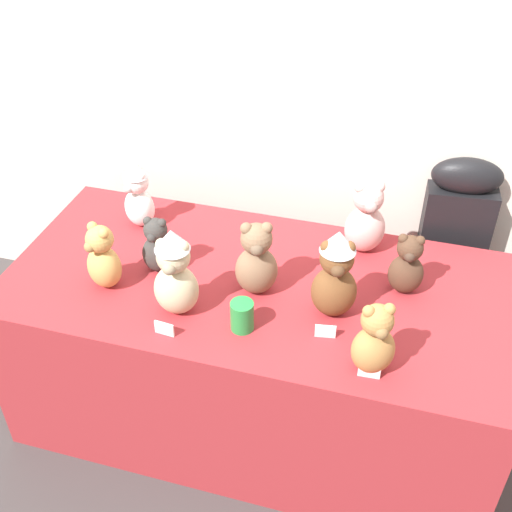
{
  "coord_description": "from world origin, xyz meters",
  "views": [
    {
      "loc": [
        0.51,
        -1.52,
        2.26
      ],
      "look_at": [
        0.0,
        0.25,
        0.85
      ],
      "focal_mm": 45.09,
      "sensor_mm": 36.0,
      "label": 1
    }
  ],
  "objects_px": {
    "instrument_case": "(447,265)",
    "teddy_bear_cocoa": "(407,266)",
    "teddy_bear_charcoal": "(157,246)",
    "teddy_bear_blush": "(366,219)",
    "party_cup_green": "(242,316)",
    "teddy_bear_honey": "(103,258)",
    "teddy_bear_sand": "(175,273)",
    "teddy_bear_chestnut": "(335,275)",
    "display_table": "(256,351)",
    "teddy_bear_caramel": "(374,341)",
    "teddy_bear_mocha": "(256,261)",
    "teddy_bear_snow": "(138,195)"
  },
  "relations": [
    {
      "from": "teddy_bear_cocoa",
      "to": "party_cup_green",
      "type": "xyz_separation_m",
      "value": [
        -0.51,
        -0.35,
        -0.06
      ]
    },
    {
      "from": "teddy_bear_caramel",
      "to": "teddy_bear_charcoal",
      "type": "bearing_deg",
      "value": 137.08
    },
    {
      "from": "teddy_bear_chestnut",
      "to": "teddy_bear_cocoa",
      "type": "bearing_deg",
      "value": 25.66
    },
    {
      "from": "teddy_bear_chestnut",
      "to": "teddy_bear_snow",
      "type": "relative_size",
      "value": 1.18
    },
    {
      "from": "teddy_bear_sand",
      "to": "teddy_bear_chestnut",
      "type": "xyz_separation_m",
      "value": [
        0.52,
        0.14,
        0.0
      ]
    },
    {
      "from": "display_table",
      "to": "teddy_bear_sand",
      "type": "relative_size",
      "value": 5.44
    },
    {
      "from": "display_table",
      "to": "teddy_bear_cocoa",
      "type": "xyz_separation_m",
      "value": [
        0.53,
        0.1,
        0.48
      ]
    },
    {
      "from": "teddy_bear_charcoal",
      "to": "teddy_bear_mocha",
      "type": "bearing_deg",
      "value": -4.08
    },
    {
      "from": "teddy_bear_mocha",
      "to": "teddy_bear_chestnut",
      "type": "bearing_deg",
      "value": -25.86
    },
    {
      "from": "teddy_bear_blush",
      "to": "teddy_bear_mocha",
      "type": "xyz_separation_m",
      "value": [
        -0.34,
        -0.36,
        -0.0
      ]
    },
    {
      "from": "instrument_case",
      "to": "teddy_bear_honey",
      "type": "relative_size",
      "value": 3.98
    },
    {
      "from": "teddy_bear_blush",
      "to": "teddy_bear_caramel",
      "type": "distance_m",
      "value": 0.64
    },
    {
      "from": "display_table",
      "to": "teddy_bear_charcoal",
      "type": "distance_m",
      "value": 0.61
    },
    {
      "from": "display_table",
      "to": "teddy_bear_blush",
      "type": "relative_size",
      "value": 6.09
    },
    {
      "from": "teddy_bear_sand",
      "to": "party_cup_green",
      "type": "bearing_deg",
      "value": -11.01
    },
    {
      "from": "teddy_bear_honey",
      "to": "teddy_bear_chestnut",
      "type": "relative_size",
      "value": 0.76
    },
    {
      "from": "teddy_bear_cocoa",
      "to": "teddy_bear_charcoal",
      "type": "xyz_separation_m",
      "value": [
        -0.9,
        -0.13,
        -0.0
      ]
    },
    {
      "from": "teddy_bear_honey",
      "to": "teddy_bear_snow",
      "type": "xyz_separation_m",
      "value": [
        -0.04,
        0.4,
        0.02
      ]
    },
    {
      "from": "instrument_case",
      "to": "party_cup_green",
      "type": "bearing_deg",
      "value": -135.22
    },
    {
      "from": "instrument_case",
      "to": "teddy_bear_caramel",
      "type": "relative_size",
      "value": 3.91
    },
    {
      "from": "teddy_bear_cocoa",
      "to": "teddy_bear_chestnut",
      "type": "bearing_deg",
      "value": -144.17
    },
    {
      "from": "display_table",
      "to": "teddy_bear_mocha",
      "type": "distance_m",
      "value": 0.51
    },
    {
      "from": "teddy_bear_chestnut",
      "to": "display_table",
      "type": "bearing_deg",
      "value": 149.25
    },
    {
      "from": "teddy_bear_blush",
      "to": "teddy_bear_chestnut",
      "type": "bearing_deg",
      "value": -117.11
    },
    {
      "from": "instrument_case",
      "to": "teddy_bear_cocoa",
      "type": "bearing_deg",
      "value": -115.6
    },
    {
      "from": "display_table",
      "to": "teddy_bear_snow",
      "type": "distance_m",
      "value": 0.8
    },
    {
      "from": "teddy_bear_sand",
      "to": "teddy_bear_blush",
      "type": "bearing_deg",
      "value": 37.5
    },
    {
      "from": "teddy_bear_sand",
      "to": "teddy_bear_chestnut",
      "type": "height_order",
      "value": "teddy_bear_chestnut"
    },
    {
      "from": "instrument_case",
      "to": "teddy_bear_caramel",
      "type": "xyz_separation_m",
      "value": [
        -0.23,
        -0.89,
        0.33
      ]
    },
    {
      "from": "instrument_case",
      "to": "teddy_bear_chestnut",
      "type": "xyz_separation_m",
      "value": [
        -0.4,
        -0.66,
        0.37
      ]
    },
    {
      "from": "teddy_bear_snow",
      "to": "teddy_bear_chestnut",
      "type": "bearing_deg",
      "value": 3.62
    },
    {
      "from": "display_table",
      "to": "party_cup_green",
      "type": "distance_m",
      "value": 0.49
    },
    {
      "from": "teddy_bear_cocoa",
      "to": "teddy_bear_blush",
      "type": "height_order",
      "value": "teddy_bear_blush"
    },
    {
      "from": "display_table",
      "to": "teddy_bear_mocha",
      "type": "relative_size",
      "value": 6.28
    },
    {
      "from": "instrument_case",
      "to": "teddy_bear_cocoa",
      "type": "height_order",
      "value": "instrument_case"
    },
    {
      "from": "teddy_bear_charcoal",
      "to": "teddy_bear_cocoa",
      "type": "bearing_deg",
      "value": 6.66
    },
    {
      "from": "teddy_bear_charcoal",
      "to": "party_cup_green",
      "type": "relative_size",
      "value": 2.14
    },
    {
      "from": "display_table",
      "to": "teddy_bear_honey",
      "type": "distance_m",
      "value": 0.74
    },
    {
      "from": "teddy_bear_charcoal",
      "to": "teddy_bear_blush",
      "type": "bearing_deg",
      "value": 23.75
    },
    {
      "from": "teddy_bear_chestnut",
      "to": "teddy_bear_snow",
      "type": "bearing_deg",
      "value": 145.48
    },
    {
      "from": "teddy_bear_honey",
      "to": "party_cup_green",
      "type": "height_order",
      "value": "teddy_bear_honey"
    },
    {
      "from": "teddy_bear_honey",
      "to": "teddy_bear_sand",
      "type": "relative_size",
      "value": 0.77
    },
    {
      "from": "teddy_bear_blush",
      "to": "teddy_bear_caramel",
      "type": "bearing_deg",
      "value": -99.65
    },
    {
      "from": "teddy_bear_cocoa",
      "to": "teddy_bear_caramel",
      "type": "bearing_deg",
      "value": -102.31
    },
    {
      "from": "teddy_bear_honey",
      "to": "teddy_bear_snow",
      "type": "bearing_deg",
      "value": 121.07
    },
    {
      "from": "teddy_bear_chestnut",
      "to": "teddy_bear_blush",
      "type": "xyz_separation_m",
      "value": [
        0.05,
        0.4,
        -0.03
      ]
    },
    {
      "from": "teddy_bear_caramel",
      "to": "teddy_bear_cocoa",
      "type": "bearing_deg",
      "value": 57.57
    },
    {
      "from": "teddy_bear_blush",
      "to": "teddy_bear_cocoa",
      "type": "bearing_deg",
      "value": -69.97
    },
    {
      "from": "teddy_bear_mocha",
      "to": "instrument_case",
      "type": "bearing_deg",
      "value": 24.57
    },
    {
      "from": "teddy_bear_blush",
      "to": "party_cup_green",
      "type": "distance_m",
      "value": 0.65
    }
  ]
}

